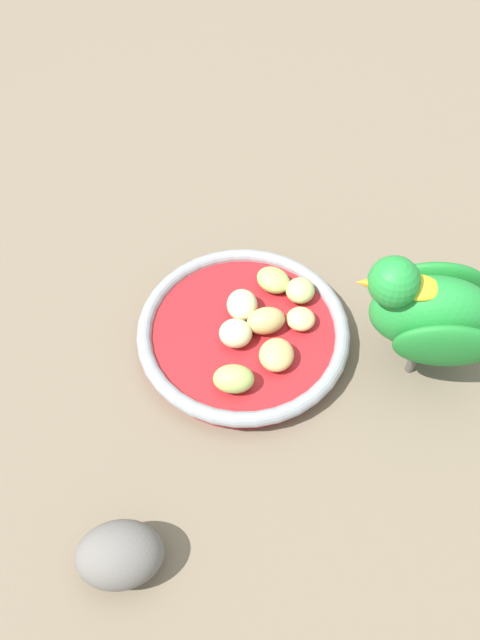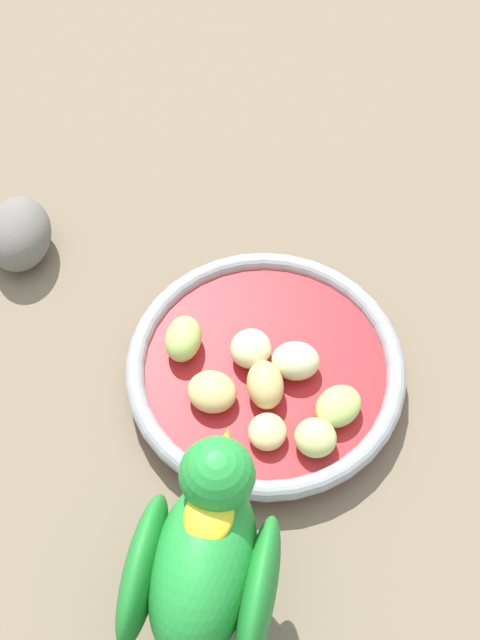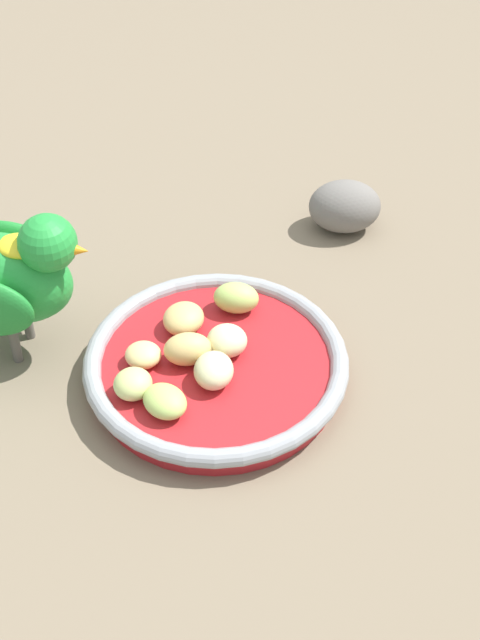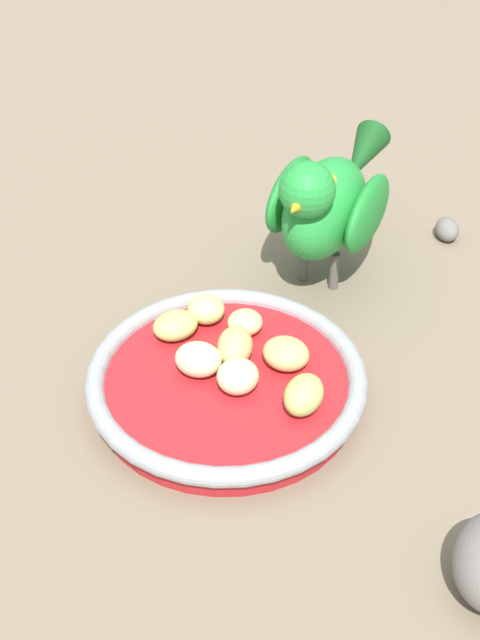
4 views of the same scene
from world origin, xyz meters
The scene contains 12 objects.
ground_plane centered at (0.00, 0.00, 0.00)m, with size 4.00×4.00×0.00m, color #756651.
feeding_bowl centered at (0.02, -0.01, 0.02)m, with size 0.22×0.22×0.03m.
apple_piece_0 centered at (0.04, 0.05, 0.03)m, with size 0.03×0.03×0.02m, color #E5C67F.
apple_piece_1 centered at (0.07, -0.05, 0.03)m, with size 0.04×0.03×0.03m, color #B2CC66.
apple_piece_2 centered at (0.03, 0.01, 0.04)m, with size 0.04×0.03×0.03m, color tan.
apple_piece_3 centered at (0.07, 0.00, 0.03)m, with size 0.04×0.03×0.02m, color tan.
apple_piece_4 centered at (0.01, 0.06, 0.03)m, with size 0.03×0.03×0.02m, color #C6D17A.
apple_piece_5 centered at (0.00, 0.00, 0.03)m, with size 0.04×0.03×0.03m, color beige.
apple_piece_6 centered at (-0.01, 0.05, 0.03)m, with size 0.04×0.03×0.02m, color #B2CC66.
apple_piece_7 centered at (0.03, -0.02, 0.03)m, with size 0.03×0.03×0.03m, color beige.
parrot centered at (0.13, 0.14, 0.08)m, with size 0.15×0.19×0.14m.
rock_large centered at (0.17, -0.21, 0.03)m, with size 0.07×0.06×0.05m, color slate.
Camera 1 is at (0.33, -0.19, 0.54)m, focal length 34.13 mm.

